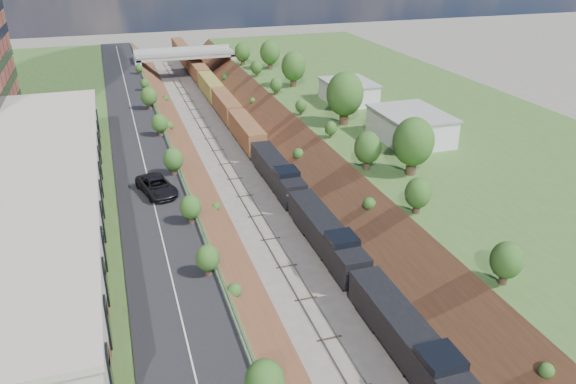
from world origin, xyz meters
TOP-DOWN VIEW (x-y plane):
  - platform_left at (-33.00, 60.00)m, footprint 44.00×180.00m
  - platform_right at (33.00, 60.00)m, footprint 44.00×180.00m
  - embankment_left at (-11.00, 60.00)m, footprint 10.00×180.00m
  - embankment_right at (11.00, 60.00)m, footprint 10.00×180.00m
  - rail_left_track at (-2.60, 60.00)m, footprint 1.58×180.00m
  - rail_right_track at (2.60, 60.00)m, footprint 1.58×180.00m
  - road at (-15.50, 60.00)m, footprint 8.00×180.00m
  - guardrail at (-11.40, 59.80)m, footprint 0.10×171.00m
  - commercial_building at (-28.00, 38.00)m, footprint 14.30×62.30m
  - overpass at (0.00, 122.00)m, footprint 24.50×8.30m
  - white_building_near at (23.50, 52.00)m, footprint 9.00×12.00m
  - white_building_far at (23.00, 74.00)m, footprint 8.00×10.00m
  - tree_right_large at (17.00, 40.00)m, footprint 5.25×5.25m
  - tree_left_crest at (-11.80, 20.00)m, footprint 2.45×2.45m
  - freight_train at (2.60, 84.80)m, footprint 3.03×154.55m
  - suv at (-14.82, 43.74)m, footprint 4.98×7.74m

SIDE VIEW (x-z plane):
  - embankment_left at x=-11.00m, z-range -5.00..5.00m
  - embankment_right at x=11.00m, z-range -5.00..5.00m
  - rail_left_track at x=-2.60m, z-range 0.00..0.18m
  - rail_right_track at x=2.60m, z-range 0.00..0.18m
  - platform_left at x=-33.00m, z-range 0.00..5.00m
  - platform_right at x=33.00m, z-range 0.00..5.00m
  - freight_train at x=2.60m, z-range 0.32..4.87m
  - overpass at x=0.00m, z-range 1.22..8.62m
  - road at x=-15.50m, z-range 5.00..5.10m
  - guardrail at x=-11.40m, z-range 5.20..5.90m
  - suv at x=-14.82m, z-range 5.10..7.09m
  - white_building_far at x=23.00m, z-range 5.00..8.60m
  - white_building_near at x=23.50m, z-range 5.00..9.00m
  - tree_left_crest at x=-11.80m, z-range 5.26..8.82m
  - commercial_building at x=-28.00m, z-range 5.01..12.01m
  - tree_right_large at x=17.00m, z-range 5.58..13.19m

